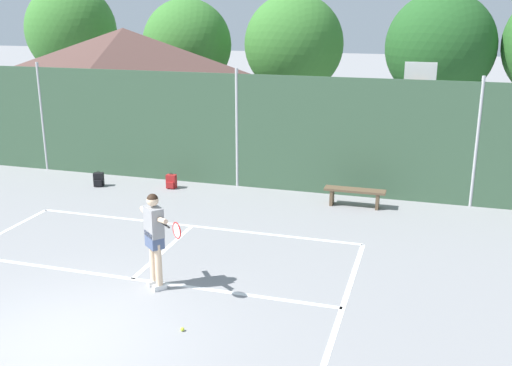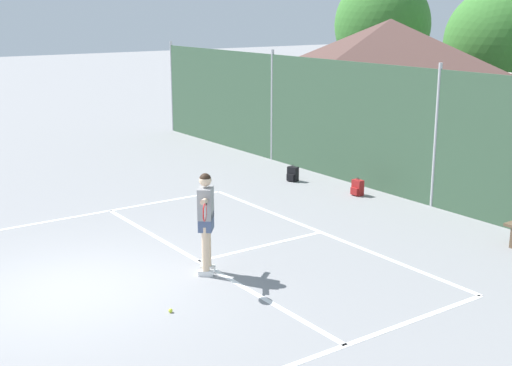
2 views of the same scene
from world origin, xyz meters
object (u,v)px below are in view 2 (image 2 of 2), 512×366
(tennis_ball, at_px, (171,311))
(tennis_player, at_px, (206,214))
(backpack_red, at_px, (357,188))
(backpack_black, at_px, (293,174))

(tennis_ball, bearing_deg, tennis_player, 129.24)
(tennis_player, xyz_separation_m, tennis_ball, (1.08, -1.32, -1.08))
(tennis_player, distance_m, backpack_red, 6.46)
(tennis_ball, distance_m, backpack_red, 8.04)
(backpack_black, xyz_separation_m, backpack_red, (2.13, 0.43, 0.00))
(backpack_red, bearing_deg, tennis_ball, -64.41)
(tennis_player, height_order, tennis_ball, tennis_player)
(tennis_player, bearing_deg, backpack_red, 111.97)
(backpack_red, bearing_deg, backpack_black, -168.59)
(tennis_ball, bearing_deg, backpack_black, 129.37)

